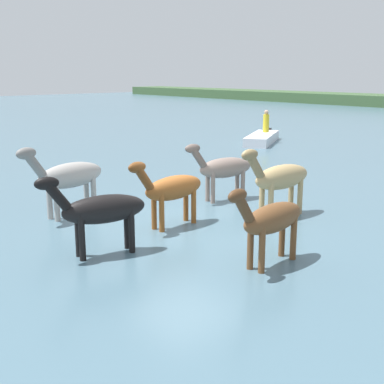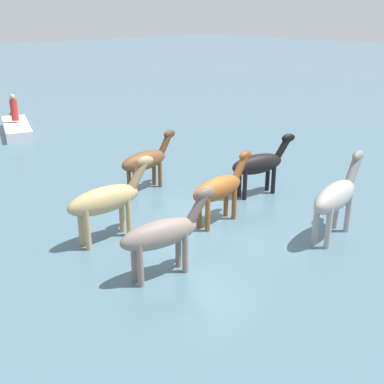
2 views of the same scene
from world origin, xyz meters
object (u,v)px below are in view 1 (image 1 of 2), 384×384
horse_rear_stallion (280,178)px  horse_lead (100,210)px  horse_dun_straggler (271,219)px  horse_pinto_flank (172,189)px  person_boatman_standing (266,122)px  horse_chestnut_trailing (68,176)px  boat_motor_center (262,140)px  horse_mid_herd (223,168)px

horse_rear_stallion → horse_lead: bearing=-4.1°
horse_dun_straggler → horse_rear_stallion: bearing=-146.8°
horse_pinto_flank → person_boatman_standing: (-8.50, 13.47, 0.16)m
horse_lead → horse_dun_straggler: size_ratio=1.03×
horse_chestnut_trailing → boat_motor_center: (-6.08, 14.76, -0.92)m
horse_chestnut_trailing → horse_pinto_flank: size_ratio=1.13×
horse_pinto_flank → horse_mid_herd: 3.02m
horse_dun_straggler → person_boatman_standing: size_ratio=1.87×
horse_chestnut_trailing → boat_motor_center: bearing=-165.1°
horse_mid_herd → boat_motor_center: 12.97m
horse_pinto_flank → horse_rear_stallion: horse_rear_stallion is taller
horse_mid_herd → horse_dun_straggler: bearing=66.4°
horse_rear_stallion → person_boatman_standing: bearing=-135.5°
horse_mid_herd → horse_rear_stallion: size_ratio=0.93×
horse_rear_stallion → person_boatman_standing: (-9.68, 10.77, 0.07)m
horse_mid_herd → horse_lead: size_ratio=1.00×
horse_dun_straggler → horse_lead: bearing=-54.1°
horse_chestnut_trailing → person_boatman_standing: horse_chestnut_trailing is taller
horse_mid_herd → person_boatman_standing: 12.98m
horse_chestnut_trailing → horse_rear_stallion: 5.56m
horse_chestnut_trailing → horse_lead: 3.27m
horse_pinto_flank → boat_motor_center: horse_pinto_flank is taller
horse_pinto_flank → horse_lead: size_ratio=0.99×
horse_chestnut_trailing → person_boatman_standing: (-5.95, 14.90, 0.04)m
boat_motor_center → horse_chestnut_trailing: bearing=-8.5°
horse_rear_stallion → horse_dun_straggler: bearing=38.9°
horse_mid_herd → horse_lead: bearing=28.7°
boat_motor_center → person_boatman_standing: (0.13, 0.14, 0.96)m
horse_pinto_flank → boat_motor_center: 15.90m
horse_pinto_flank → horse_mid_herd: horse_mid_herd is taller
horse_mid_herd → horse_rear_stallion: horse_rear_stallion is taller
horse_mid_herd → boat_motor_center: size_ratio=0.54×
horse_mid_herd → person_boatman_standing: (-7.44, 10.64, 0.15)m
horse_lead → person_boatman_standing: 18.26m
horse_pinto_flank → person_boatman_standing: person_boatman_standing is taller
horse_mid_herd → horse_lead: (1.64, -5.21, 0.00)m
horse_chestnut_trailing → horse_mid_herd: horse_chestnut_trailing is taller
horse_chestnut_trailing → horse_dun_straggler: (5.84, 1.25, -0.14)m
boat_motor_center → person_boatman_standing: size_ratio=3.60×
horse_lead → horse_dun_straggler: 3.48m
horse_chestnut_trailing → horse_mid_herd: 4.52m
horse_mid_herd → horse_lead: 5.46m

